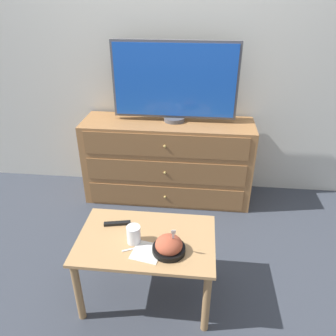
{
  "coord_description": "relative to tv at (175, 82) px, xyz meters",
  "views": [
    {
      "loc": [
        0.26,
        -2.84,
        1.74
      ],
      "look_at": [
        0.08,
        -1.12,
        0.78
      ],
      "focal_mm": 35.0,
      "sensor_mm": 36.0,
      "label": 1
    }
  ],
  "objects": [
    {
      "name": "coffee_table",
      "position": [
        -0.06,
        -1.19,
        -0.69
      ],
      "size": [
        0.8,
        0.51,
        0.45
      ],
      "color": "tan",
      "rests_on": "ground_plane"
    },
    {
      "name": "drink_cup",
      "position": [
        -0.12,
        -1.22,
        -0.57
      ],
      "size": [
        0.08,
        0.08,
        0.11
      ],
      "color": "white",
      "rests_on": "coffee_table"
    },
    {
      "name": "tv",
      "position": [
        0.0,
        0.0,
        0.0
      ],
      "size": [
        1.02,
        0.18,
        0.65
      ],
      "color": "#515156",
      "rests_on": "dresser"
    },
    {
      "name": "remote_control",
      "position": [
        -0.26,
        -1.08,
        -0.61
      ],
      "size": [
        0.17,
        0.06,
        0.02
      ],
      "color": "black",
      "rests_on": "coffee_table"
    },
    {
      "name": "napkin",
      "position": [
        -0.03,
        -1.3,
        -0.62
      ],
      "size": [
        0.18,
        0.18,
        0.0
      ],
      "color": "silver",
      "rests_on": "coffee_table"
    },
    {
      "name": "knife",
      "position": [
        -0.1,
        -1.27,
        -0.62
      ],
      "size": [
        0.15,
        0.08,
        0.01
      ],
      "color": "white",
      "rests_on": "coffee_table"
    },
    {
      "name": "wall_back",
      "position": [
        -0.03,
        0.23,
        0.23
      ],
      "size": [
        12.0,
        0.05,
        2.6
      ],
      "color": "silver",
      "rests_on": "ground_plane"
    },
    {
      "name": "ground_plane",
      "position": [
        -0.03,
        0.2,
        -1.07
      ],
      "size": [
        12.0,
        12.0,
        0.0
      ],
      "primitive_type": "plane",
      "color": "#383D47"
    },
    {
      "name": "dresser",
      "position": [
        -0.05,
        -0.04,
        -0.7
      ],
      "size": [
        1.47,
        0.44,
        0.74
      ],
      "color": "#9E6B3D",
      "rests_on": "ground_plane"
    },
    {
      "name": "takeout_bowl",
      "position": [
        0.09,
        -1.28,
        -0.58
      ],
      "size": [
        0.18,
        0.18,
        0.18
      ],
      "color": "black",
      "rests_on": "coffee_table"
    }
  ]
}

